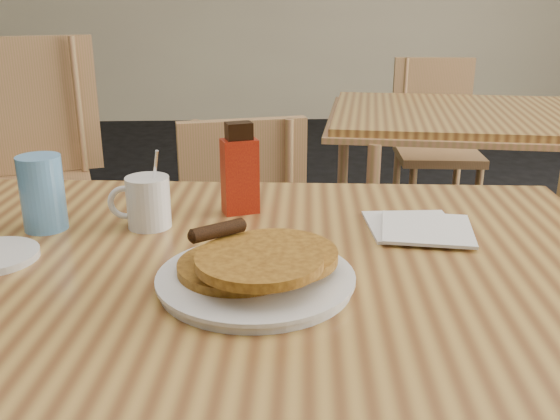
{
  "coord_description": "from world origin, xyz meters",
  "views": [
    {
      "loc": [
        0.0,
        -0.97,
        1.17
      ],
      "look_at": [
        0.05,
        0.03,
        0.82
      ],
      "focal_mm": 40.0,
      "sensor_mm": 36.0,
      "label": 1
    }
  ],
  "objects_px": {
    "chair_wall_extra": "(30,154)",
    "syrup_bottle": "(240,172)",
    "neighbor_table": "(497,123)",
    "coffee_mug": "(147,201)",
    "pancake_plate": "(256,271)",
    "chair_main_far": "(244,241)",
    "blue_tumbler": "(42,193)",
    "chair_neighbor_far": "(435,132)",
    "main_table": "(238,280)"
  },
  "relations": [
    {
      "from": "main_table",
      "to": "chair_wall_extra",
      "type": "distance_m",
      "value": 1.52
    },
    {
      "from": "chair_wall_extra",
      "to": "neighbor_table",
      "type": "bearing_deg",
      "value": -16.44
    },
    {
      "from": "chair_neighbor_far",
      "to": "syrup_bottle",
      "type": "xyz_separation_m",
      "value": [
        -0.94,
        -1.82,
        0.32
      ]
    },
    {
      "from": "main_table",
      "to": "coffee_mug",
      "type": "height_order",
      "value": "coffee_mug"
    },
    {
      "from": "coffee_mug",
      "to": "blue_tumbler",
      "type": "distance_m",
      "value": 0.19
    },
    {
      "from": "syrup_bottle",
      "to": "blue_tumbler",
      "type": "xyz_separation_m",
      "value": [
        -0.36,
        -0.07,
        -0.01
      ]
    },
    {
      "from": "main_table",
      "to": "coffee_mug",
      "type": "distance_m",
      "value": 0.25
    },
    {
      "from": "chair_main_far",
      "to": "syrup_bottle",
      "type": "relative_size",
      "value": 4.55
    },
    {
      "from": "neighbor_table",
      "to": "syrup_bottle",
      "type": "relative_size",
      "value": 7.59
    },
    {
      "from": "chair_neighbor_far",
      "to": "chair_wall_extra",
      "type": "xyz_separation_m",
      "value": [
        -1.72,
        -0.75,
        0.1
      ]
    },
    {
      "from": "chair_wall_extra",
      "to": "blue_tumbler",
      "type": "relative_size",
      "value": 7.34
    },
    {
      "from": "main_table",
      "to": "syrup_bottle",
      "type": "bearing_deg",
      "value": 89.14
    },
    {
      "from": "chair_wall_extra",
      "to": "syrup_bottle",
      "type": "distance_m",
      "value": 1.34
    },
    {
      "from": "main_table",
      "to": "neighbor_table",
      "type": "height_order",
      "value": "same"
    },
    {
      "from": "chair_neighbor_far",
      "to": "pancake_plate",
      "type": "relative_size",
      "value": 2.9
    },
    {
      "from": "coffee_mug",
      "to": "syrup_bottle",
      "type": "distance_m",
      "value": 0.19
    },
    {
      "from": "chair_wall_extra",
      "to": "blue_tumbler",
      "type": "distance_m",
      "value": 1.24
    },
    {
      "from": "neighbor_table",
      "to": "coffee_mug",
      "type": "xyz_separation_m",
      "value": [
        -1.11,
        -1.13,
        0.09
      ]
    },
    {
      "from": "neighbor_table",
      "to": "chair_neighbor_far",
      "type": "bearing_deg",
      "value": 90.03
    },
    {
      "from": "syrup_bottle",
      "to": "blue_tumbler",
      "type": "bearing_deg",
      "value": 175.91
    },
    {
      "from": "pancake_plate",
      "to": "chair_main_far",
      "type": "bearing_deg",
      "value": 91.79
    },
    {
      "from": "chair_main_far",
      "to": "syrup_bottle",
      "type": "bearing_deg",
      "value": -101.2
    },
    {
      "from": "neighbor_table",
      "to": "syrup_bottle",
      "type": "height_order",
      "value": "syrup_bottle"
    },
    {
      "from": "chair_wall_extra",
      "to": "chair_main_far",
      "type": "bearing_deg",
      "value": -53.0
    },
    {
      "from": "coffee_mug",
      "to": "main_table",
      "type": "bearing_deg",
      "value": -48.97
    },
    {
      "from": "pancake_plate",
      "to": "syrup_bottle",
      "type": "bearing_deg",
      "value": 94.59
    },
    {
      "from": "chair_neighbor_far",
      "to": "blue_tumbler",
      "type": "xyz_separation_m",
      "value": [
        -1.3,
        -1.89,
        0.31
      ]
    },
    {
      "from": "main_table",
      "to": "coffee_mug",
      "type": "bearing_deg",
      "value": 136.67
    },
    {
      "from": "neighbor_table",
      "to": "chair_wall_extra",
      "type": "relative_size",
      "value": 1.35
    },
    {
      "from": "chair_main_far",
      "to": "syrup_bottle",
      "type": "distance_m",
      "value": 0.59
    },
    {
      "from": "pancake_plate",
      "to": "blue_tumbler",
      "type": "bearing_deg",
      "value": 146.23
    },
    {
      "from": "neighbor_table",
      "to": "coffee_mug",
      "type": "relative_size",
      "value": 9.1
    },
    {
      "from": "chair_wall_extra",
      "to": "main_table",
      "type": "bearing_deg",
      "value": -75.38
    },
    {
      "from": "main_table",
      "to": "syrup_bottle",
      "type": "relative_size",
      "value": 7.89
    },
    {
      "from": "chair_wall_extra",
      "to": "coffee_mug",
      "type": "xyz_separation_m",
      "value": [
        0.61,
        -1.14,
        0.19
      ]
    },
    {
      "from": "neighbor_table",
      "to": "blue_tumbler",
      "type": "height_order",
      "value": "blue_tumbler"
    },
    {
      "from": "pancake_plate",
      "to": "blue_tumbler",
      "type": "relative_size",
      "value": 2.14
    },
    {
      "from": "neighbor_table",
      "to": "chair_main_far",
      "type": "xyz_separation_m",
      "value": [
        -0.94,
        -0.58,
        -0.22
      ]
    },
    {
      "from": "chair_neighbor_far",
      "to": "blue_tumbler",
      "type": "relative_size",
      "value": 6.22
    },
    {
      "from": "blue_tumbler",
      "to": "syrup_bottle",
      "type": "bearing_deg",
      "value": 11.7
    },
    {
      "from": "main_table",
      "to": "chair_main_far",
      "type": "height_order",
      "value": "chair_main_far"
    },
    {
      "from": "main_table",
      "to": "coffee_mug",
      "type": "xyz_separation_m",
      "value": [
        -0.17,
        0.16,
        0.09
      ]
    },
    {
      "from": "chair_main_far",
      "to": "neighbor_table",
      "type": "bearing_deg",
      "value": 20.49
    },
    {
      "from": "coffee_mug",
      "to": "chair_neighbor_far",
      "type": "bearing_deg",
      "value": 53.96
    },
    {
      "from": "main_table",
      "to": "blue_tumbler",
      "type": "bearing_deg",
      "value": 156.14
    },
    {
      "from": "chair_main_far",
      "to": "blue_tumbler",
      "type": "height_order",
      "value": "blue_tumbler"
    },
    {
      "from": "blue_tumbler",
      "to": "chair_neighbor_far",
      "type": "bearing_deg",
      "value": 55.57
    },
    {
      "from": "chair_wall_extra",
      "to": "pancake_plate",
      "type": "distance_m",
      "value": 1.62
    },
    {
      "from": "chair_wall_extra",
      "to": "syrup_bottle",
      "type": "relative_size",
      "value": 5.62
    },
    {
      "from": "chair_main_far",
      "to": "chair_neighbor_far",
      "type": "distance_m",
      "value": 1.63
    }
  ]
}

